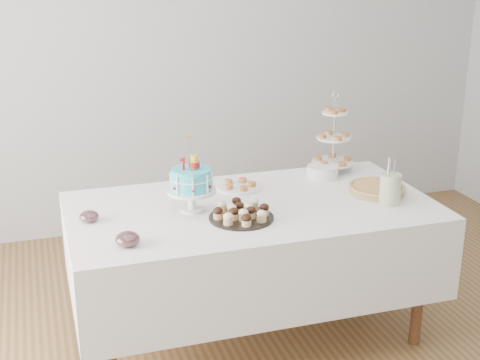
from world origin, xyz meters
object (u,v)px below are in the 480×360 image
object	(u,v)px
utensil_pitcher	(390,188)
cupcake_tray	(241,212)
tiered_stand	(334,138)
pie	(377,188)
table	(252,244)
pastry_plate	(239,186)
jam_bowl_a	(128,239)
birthday_cake	(192,192)
plate_stack	(323,172)
jam_bowl_b	(89,217)

from	to	relation	value
utensil_pitcher	cupcake_tray	bearing A→B (deg)	179.88
utensil_pitcher	tiered_stand	bearing A→B (deg)	97.15
pie	utensil_pitcher	distance (m)	0.17
table	pastry_plate	size ratio (longest dim) A/B	7.76
jam_bowl_a	utensil_pitcher	bearing A→B (deg)	4.89
table	tiered_stand	world-z (taller)	tiered_stand
birthday_cake	cupcake_tray	world-z (taller)	birthday_cake
cupcake_tray	table	bearing A→B (deg)	55.94
pie	tiered_stand	world-z (taller)	tiered_stand
table	plate_stack	bearing A→B (deg)	29.06
jam_bowl_a	jam_bowl_b	size ratio (longest dim) A/B	1.19
plate_stack	tiered_stand	bearing A→B (deg)	42.20
tiered_stand	pastry_plate	distance (m)	0.68
table	tiered_stand	bearing A→B (deg)	31.62
pie	plate_stack	xyz separation A→B (m)	(-0.18, 0.34, 0.01)
table	tiered_stand	size ratio (longest dim) A/B	3.92
jam_bowl_a	jam_bowl_b	xyz separation A→B (m)	(-0.14, 0.35, -0.01)
plate_stack	pastry_plate	distance (m)	0.53
tiered_stand	cupcake_tray	bearing A→B (deg)	-143.42
pastry_plate	utensil_pitcher	world-z (taller)	utensil_pitcher
tiered_stand	jam_bowl_b	xyz separation A→B (m)	(-1.49, -0.37, -0.18)
table	jam_bowl_a	world-z (taller)	jam_bowl_a
jam_bowl_b	utensil_pitcher	size ratio (longest dim) A/B	0.38
tiered_stand	jam_bowl_b	bearing A→B (deg)	-165.93
birthday_cake	utensil_pitcher	size ratio (longest dim) A/B	1.56
utensil_pitcher	table	bearing A→B (deg)	166.43
jam_bowl_b	pie	bearing A→B (deg)	-2.38
table	utensil_pitcher	xyz separation A→B (m)	(0.70, -0.20, 0.32)
plate_stack	utensil_pitcher	xyz separation A→B (m)	(0.16, -0.50, 0.05)
tiered_stand	utensil_pitcher	world-z (taller)	tiered_stand
table	plate_stack	xyz separation A→B (m)	(0.54, 0.30, 0.26)
pastry_plate	jam_bowl_a	bearing A→B (deg)	-140.67
plate_stack	pastry_plate	world-z (taller)	plate_stack
cupcake_tray	tiered_stand	size ratio (longest dim) A/B	0.67
birthday_cake	tiered_stand	bearing A→B (deg)	30.99
table	pastry_plate	xyz separation A→B (m)	(0.01, 0.27, 0.24)
jam_bowl_a	jam_bowl_b	distance (m)	0.37
table	pastry_plate	distance (m)	0.36
tiered_stand	plate_stack	bearing A→B (deg)	-137.80
jam_bowl_a	jam_bowl_b	world-z (taller)	jam_bowl_a
table	utensil_pitcher	distance (m)	0.79
tiered_stand	pastry_plate	world-z (taller)	tiered_stand
table	cupcake_tray	world-z (taller)	cupcake_tray
birthday_cake	tiered_stand	size ratio (longest dim) A/B	0.79
table	utensil_pitcher	world-z (taller)	utensil_pitcher
pie	utensil_pitcher	xyz separation A→B (m)	(-0.01, -0.16, 0.06)
birthday_cake	tiered_stand	distance (m)	1.05
birthday_cake	jam_bowl_b	distance (m)	0.52
pie	pastry_plate	distance (m)	0.77
table	utensil_pitcher	bearing A→B (deg)	-15.82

